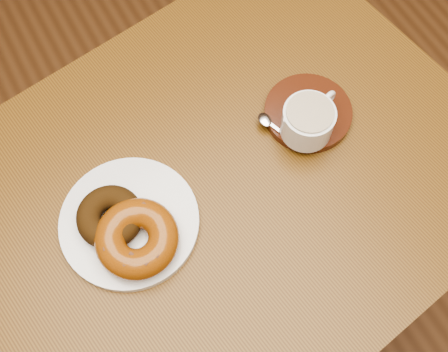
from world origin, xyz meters
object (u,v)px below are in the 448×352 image
cafe_table (214,217)px  coffee_cup (308,120)px  donut_plate (129,222)px  saucer (308,113)px

cafe_table → coffee_cup: 0.24m
donut_plate → coffee_cup: bearing=0.2°
coffee_cup → donut_plate: bearing=161.2°
cafe_table → donut_plate: bearing=167.5°
donut_plate → saucer: (0.32, 0.03, 0.00)m
cafe_table → saucer: (0.19, 0.04, 0.14)m
donut_plate → coffee_cup: (0.30, 0.00, 0.04)m
saucer → coffee_cup: coffee_cup is taller
donut_plate → saucer: bearing=5.0°
saucer → coffee_cup: 0.05m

